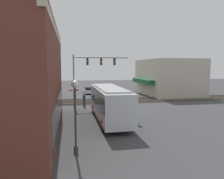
% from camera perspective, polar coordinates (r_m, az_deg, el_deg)
% --- Properties ---
extents(ground_plane, '(120.00, 120.00, 0.00)m').
position_cam_1_polar(ground_plane, '(26.62, 3.44, -5.50)').
color(ground_plane, '#424244').
extents(shop_building, '(13.08, 10.06, 6.66)m').
position_cam_1_polar(shop_building, '(43.14, 14.28, 3.17)').
color(shop_building, beige).
rests_on(shop_building, ground).
extents(city_bus, '(10.39, 2.59, 3.33)m').
position_cam_1_polar(city_bus, '(21.29, -0.73, -3.37)').
color(city_bus, silver).
rests_on(city_bus, ground).
extents(traffic_signal_gantry, '(0.42, 7.47, 6.91)m').
position_cam_1_polar(traffic_signal_gantry, '(29.49, -5.63, 5.63)').
color(traffic_signal_gantry, gray).
rests_on(traffic_signal_gantry, ground).
extents(crossing_signal, '(1.41, 1.18, 3.81)m').
position_cam_1_polar(crossing_signal, '(28.61, -9.94, -0.12)').
color(crossing_signal, gray).
rests_on(crossing_signal, ground).
extents(streetlamp, '(0.44, 0.44, 4.47)m').
position_cam_1_polar(streetlamp, '(13.27, -9.57, -5.43)').
color(streetlamp, '#38383A').
rests_on(streetlamp, ground).
extents(rail_track_near, '(2.60, 60.00, 0.15)m').
position_cam_1_polar(rail_track_near, '(32.36, 0.77, -3.39)').
color(rail_track_near, '#332D28').
rests_on(rail_track_near, ground).
extents(rail_track_far, '(2.60, 60.00, 0.15)m').
position_cam_1_polar(rail_track_far, '(35.46, -0.30, -2.56)').
color(rail_track_far, '#332D28').
rests_on(rail_track_far, ground).
extents(parked_car_silver, '(4.48, 1.82, 1.38)m').
position_cam_1_polar(parked_car_silver, '(36.57, -0.98, -1.32)').
color(parked_car_silver, '#B7B7BC').
rests_on(parked_car_silver, ground).
extents(parked_car_white, '(4.84, 1.82, 1.35)m').
position_cam_1_polar(parked_car_white, '(43.62, -6.09, -0.19)').
color(parked_car_white, silver).
rests_on(parked_car_white, ground).
extents(pedestrian_near_bus, '(0.34, 0.34, 1.87)m').
position_cam_1_polar(pedestrian_near_bus, '(20.53, 6.23, -6.22)').
color(pedestrian_near_bus, '#473828').
rests_on(pedestrian_near_bus, ground).
extents(pedestrian_at_crossing, '(0.34, 0.34, 1.79)m').
position_cam_1_polar(pedestrian_at_crossing, '(29.06, -7.28, -2.73)').
color(pedestrian_at_crossing, '#2D3351').
rests_on(pedestrian_at_crossing, ground).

